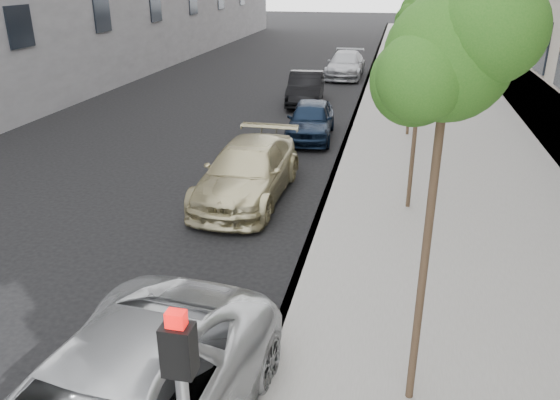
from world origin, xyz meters
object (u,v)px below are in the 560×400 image
(tree_near, at_px, (451,58))
(suv, at_px, (248,172))
(tree_far, at_px, (419,11))
(sedan_black, at_px, (306,88))
(tree_mid, at_px, (426,31))
(sedan_rear, at_px, (346,65))
(sedan_blue, at_px, (311,120))

(tree_near, xyz_separation_m, suv, (-4.02, 6.59, -3.82))
(tree_far, bearing_deg, sedan_black, 133.48)
(tree_near, distance_m, tree_mid, 6.51)
(tree_far, bearing_deg, sedan_rear, 106.09)
(suv, relative_size, sedan_rear, 1.03)
(suv, distance_m, sedan_rear, 18.02)
(tree_mid, relative_size, sedan_blue, 1.27)
(tree_far, height_order, sedan_rear, tree_far)
(tree_near, bearing_deg, tree_far, 90.00)
(tree_mid, bearing_deg, sedan_black, 111.53)
(tree_near, relative_size, sedan_black, 1.28)
(tree_near, relative_size, suv, 1.09)
(tree_near, distance_m, tree_far, 13.00)
(suv, bearing_deg, sedan_rear, 89.19)
(tree_mid, height_order, sedan_black, tree_mid)
(tree_far, bearing_deg, tree_near, -90.00)
(sedan_blue, height_order, sedan_rear, sedan_rear)
(tree_near, bearing_deg, sedan_black, 103.99)
(sedan_blue, bearing_deg, tree_near, -78.59)
(tree_mid, bearing_deg, sedan_rear, 100.47)
(tree_near, height_order, suv, tree_near)
(tree_far, xyz_separation_m, sedan_black, (-4.39, 4.63, -3.52))
(suv, relative_size, sedan_blue, 1.27)
(sedan_black, height_order, sedan_rear, sedan_rear)
(tree_near, height_order, tree_mid, tree_near)
(tree_far, height_order, sedan_blue, tree_far)
(tree_near, distance_m, sedan_black, 18.57)
(sedan_black, distance_m, sedan_rear, 7.05)
(sedan_rear, bearing_deg, sedan_blue, -89.34)
(tree_far, xyz_separation_m, sedan_rear, (-3.35, 11.60, -3.52))
(suv, xyz_separation_m, sedan_rear, (0.67, 18.01, -0.02))
(tree_near, height_order, sedan_blue, tree_near)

